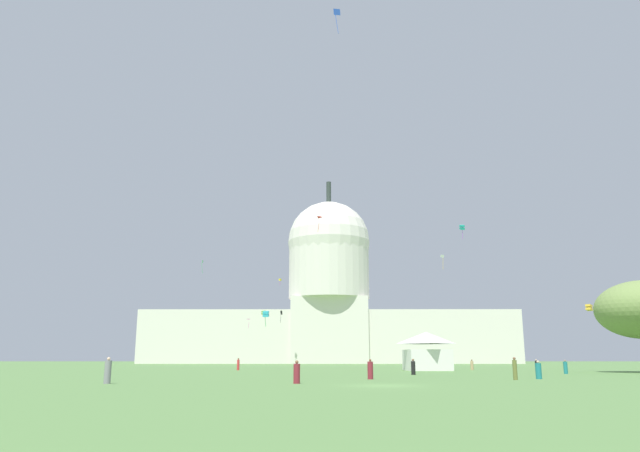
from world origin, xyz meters
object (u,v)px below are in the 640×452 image
at_px(person_grey_mid_left, 108,372).
at_px(kite_green_mid, 203,264).
at_px(person_black_lawn_far_right, 413,368).
at_px(kite_yellow_mid, 280,280).
at_px(kite_turquoise_mid, 462,227).
at_px(kite_magenta_low, 248,321).
at_px(person_teal_lawn_far_left, 566,368).
at_px(kite_cyan_low, 266,314).
at_px(event_tent, 427,352).
at_px(person_olive_front_right, 515,369).
at_px(kite_red_mid, 318,221).
at_px(person_maroon_near_tree_west, 370,370).
at_px(person_maroon_mid_center, 297,373).
at_px(kite_white_mid, 442,258).
at_px(person_red_edge_east, 238,365).
at_px(kite_black_low, 281,314).
at_px(kite_blue_high, 337,14).
at_px(kite_lime_low, 263,312).
at_px(person_black_edge_west, 536,365).
at_px(person_tan_aisle_center, 472,365).
at_px(capitol_building, 329,300).
at_px(kite_gold_low, 589,308).
at_px(person_teal_back_right, 538,371).

xyz_separation_m(person_grey_mid_left, kite_green_mid, (-20.03, 126.39, 27.30)).
distance_m(person_black_lawn_far_right, kite_yellow_mid, 133.95).
relative_size(kite_turquoise_mid, kite_magenta_low, 1.74).
xyz_separation_m(person_teal_lawn_far_left, kite_cyan_low, (-36.24, 34.21, 8.35)).
relative_size(kite_cyan_low, kite_green_mid, 0.70).
height_order(person_teal_lawn_far_left, kite_yellow_mid, kite_yellow_mid).
relative_size(event_tent, kite_yellow_mid, 3.27).
bearing_deg(person_olive_front_right, kite_green_mid, 45.87).
relative_size(kite_red_mid, kite_cyan_low, 1.05).
bearing_deg(person_maroon_near_tree_west, person_grey_mid_left, 99.91).
bearing_deg(kite_green_mid, person_maroon_mid_center, 59.49).
xyz_separation_m(kite_white_mid, kite_yellow_mid, (-47.33, 28.60, -2.32)).
relative_size(person_red_edge_east, kite_black_low, 0.52).
bearing_deg(kite_blue_high, kite_lime_low, 124.67).
distance_m(person_black_edge_west, person_black_lawn_far_right, 34.06).
distance_m(event_tent, kite_red_mid, 50.29).
distance_m(kite_turquoise_mid, kite_magenta_low, 67.78).
distance_m(person_olive_front_right, person_teal_lawn_far_left, 22.48).
bearing_deg(person_tan_aisle_center, kite_blue_high, 111.61).
relative_size(capitol_building, person_teal_lawn_far_left, 87.77).
xyz_separation_m(person_olive_front_right, person_maroon_mid_center, (-16.71, -7.20, -0.14)).
xyz_separation_m(person_tan_aisle_center, person_black_lawn_far_right, (-12.88, -27.95, 0.05)).
height_order(capitol_building, person_teal_lawn_far_left, capitol_building).
bearing_deg(kite_black_low, person_maroon_mid_center, 137.54).
distance_m(person_black_edge_west, kite_lime_low, 75.19).
xyz_separation_m(person_maroon_mid_center, kite_gold_low, (39.50, 44.47, 8.05)).
xyz_separation_m(person_teal_back_right, person_black_edge_west, (13.60, 39.39, 0.07)).
bearing_deg(person_grey_mid_left, person_tan_aisle_center, 124.91).
bearing_deg(person_red_edge_east, capitol_building, -80.08).
height_order(person_red_edge_east, kite_turquoise_mid, kite_turquoise_mid).
xyz_separation_m(person_teal_back_right, person_tan_aisle_center, (4.63, 41.20, 0.03)).
distance_m(person_black_edge_west, person_maroon_mid_center, 58.82).
xyz_separation_m(person_red_edge_east, kite_magenta_low, (-9.59, 86.39, 11.67)).
xyz_separation_m(person_black_edge_west, kite_magenta_low, (-53.12, 85.79, 11.76)).
bearing_deg(kite_gold_low, person_red_edge_east, -136.43).
bearing_deg(person_black_lawn_far_right, kite_magenta_low, 74.96).
xyz_separation_m(person_black_edge_west, kite_gold_low, (6.60, -4.28, 8.00)).
bearing_deg(person_maroon_mid_center, person_red_edge_east, 129.62).
height_order(event_tent, kite_gold_low, kite_gold_low).
bearing_deg(capitol_building, kite_green_mid, -125.80).
distance_m(event_tent, person_grey_mid_left, 54.26).
relative_size(person_black_edge_west, person_black_lawn_far_right, 0.97).
height_order(kite_turquoise_mid, kite_gold_low, kite_turquoise_mid).
bearing_deg(person_grey_mid_left, person_teal_lawn_far_left, 103.74).
distance_m(person_teal_lawn_far_left, kite_gold_low, 22.68).
bearing_deg(kite_green_mid, kite_gold_low, 86.42).
bearing_deg(kite_gold_low, person_maroon_near_tree_west, -85.69).
distance_m(person_black_lawn_far_right, kite_black_low, 105.75).
bearing_deg(event_tent, kite_green_mid, 117.81).
relative_size(person_teal_lawn_far_left, kite_turquoise_mid, 0.40).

